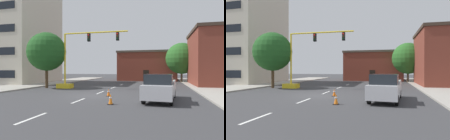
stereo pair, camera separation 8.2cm
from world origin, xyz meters
The scene contains 16 objects.
ground_plane centered at (0.00, 0.00, 0.00)m, with size 160.00×160.00×0.00m, color #38383A.
sidewalk_left centered at (-12.42, 8.00, 0.07)m, with size 6.00×56.00×0.14m, color #9E998E.
sidewalk_right centered at (12.42, 8.00, 0.07)m, with size 6.00×56.00×0.14m, color #9E998E.
lane_stripe_seg_1 centered at (0.00, -8.50, 0.00)m, with size 0.16×2.40×0.01m, color silver.
lane_stripe_seg_2 centered at (0.00, -3.00, 0.00)m, with size 0.16×2.40×0.01m, color silver.
lane_stripe_seg_3 centered at (0.00, 2.50, 0.00)m, with size 0.16×2.40×0.01m, color silver.
lane_stripe_seg_4 centered at (0.00, 8.00, 0.00)m, with size 0.16×2.40×0.01m, color silver.
lane_stripe_seg_5 centered at (0.00, 13.50, 0.00)m, with size 0.16×2.40×0.01m, color silver.
building_tall_left centered at (-19.60, 13.59, 8.43)m, with size 13.36×12.32×16.84m.
building_brick_center centered at (3.01, 27.26, 3.08)m, with size 12.06×8.71×6.13m.
traffic_signal_gantry centered at (-4.59, 6.08, 2.23)m, with size 8.79×1.20×6.83m.
tree_left_near centered at (-8.08, 5.79, 4.56)m, with size 4.84×4.84×6.99m.
tree_right_far centered at (9.44, 21.22, 4.30)m, with size 5.58×5.58×7.09m.
pickup_truck_silver centered at (5.88, -1.56, 0.97)m, with size 2.52×5.57×1.99m.
traffic_cone_roadside_a centered at (1.51, 0.05, 0.31)m, with size 0.36×0.36×0.64m.
traffic_cone_roadside_b centered at (2.71, -3.96, 0.35)m, with size 0.36×0.36×0.72m.
Camera 1 is at (6.00, -16.93, 2.33)m, focal length 32.45 mm.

